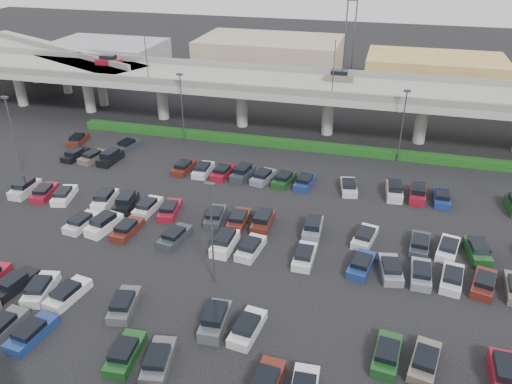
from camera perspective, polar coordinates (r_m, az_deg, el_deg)
ground at (r=53.36m, az=-1.96°, el=-5.05°), size 280.00×280.00×0.00m
overpass at (r=79.09m, az=4.58°, el=11.73°), size 150.00×13.00×15.80m
on_ramp at (r=110.06m, az=-22.68°, el=14.35°), size 50.93×30.13×8.80m
hedge at (r=74.66m, az=3.56°, el=5.52°), size 66.00×1.60×1.10m
parked_cars at (r=50.44m, az=-2.73°, el=-6.42°), size 62.99×41.65×1.67m
light_poles at (r=53.13m, az=-5.72°, el=2.39°), size 66.90×48.38×10.30m
distant_buildings at (r=107.54m, az=14.42°, el=13.59°), size 138.00×24.00×9.00m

